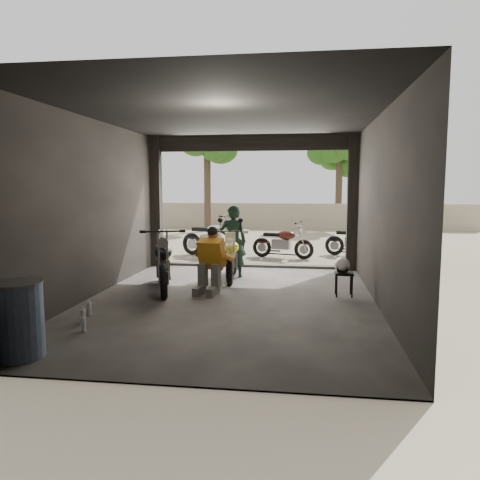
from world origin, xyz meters
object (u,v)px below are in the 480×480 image
(rider, at_px, (233,242))
(sign_post, at_px, (384,205))
(mechanic, at_px, (209,262))
(stool, at_px, (344,276))
(oil_drum, at_px, (17,321))
(outside_bike_a, at_px, (212,236))
(main_bike, at_px, (232,254))
(outside_bike_b, at_px, (283,240))
(helmet, at_px, (342,265))
(left_bike, at_px, (163,259))
(outside_bike_c, at_px, (356,238))

(rider, bearing_deg, sign_post, -157.68)
(mechanic, bearing_deg, sign_post, 50.75)
(stool, bearing_deg, mechanic, -178.17)
(mechanic, height_order, oil_drum, mechanic)
(outside_bike_a, bearing_deg, stool, -120.19)
(main_bike, height_order, outside_bike_b, main_bike)
(outside_bike_a, relative_size, helmet, 6.14)
(outside_bike_a, relative_size, outside_bike_b, 1.18)
(outside_bike_a, bearing_deg, left_bike, -158.29)
(outside_bike_b, bearing_deg, outside_bike_c, -60.49)
(outside_bike_c, distance_m, helmet, 5.01)
(main_bike, distance_m, stool, 2.61)
(rider, distance_m, stool, 2.74)
(left_bike, xyz_separation_m, sign_post, (4.61, 3.31, 0.93))
(rider, distance_m, sign_post, 4.00)
(rider, xyz_separation_m, mechanic, (-0.21, -1.58, -0.19))
(outside_bike_a, distance_m, mechanic, 4.56)
(outside_bike_b, xyz_separation_m, stool, (1.32, -4.41, -0.14))
(rider, xyz_separation_m, sign_post, (3.47, 1.85, 0.75))
(main_bike, bearing_deg, left_bike, -137.28)
(oil_drum, distance_m, sign_post, 8.79)
(outside_bike_a, height_order, outside_bike_c, outside_bike_a)
(left_bike, height_order, oil_drum, left_bike)
(outside_bike_a, relative_size, stool, 3.98)
(outside_bike_c, bearing_deg, outside_bike_b, 125.63)
(outside_bike_a, height_order, outside_bike_b, outside_bike_a)
(outside_bike_a, height_order, sign_post, sign_post)
(rider, distance_m, mechanic, 1.60)
(outside_bike_a, bearing_deg, rider, -137.31)
(helmet, bearing_deg, sign_post, 88.74)
(outside_bike_b, relative_size, oil_drum, 1.69)
(outside_bike_a, xyz_separation_m, helmet, (3.27, -4.37, -0.02))
(mechanic, xyz_separation_m, stool, (2.47, 0.08, -0.22))
(outside_bike_c, relative_size, rider, 0.99)
(rider, xyz_separation_m, helmet, (2.23, -1.46, -0.21))
(outside_bike_c, bearing_deg, mechanic, 167.81)
(helmet, bearing_deg, outside_bike_b, 125.68)
(left_bike, bearing_deg, helmet, -18.04)
(outside_bike_b, bearing_deg, oil_drum, 175.61)
(stool, height_order, oil_drum, oil_drum)
(left_bike, bearing_deg, sign_post, 17.68)
(outside_bike_c, height_order, stool, outside_bike_c)
(outside_bike_b, bearing_deg, left_bike, 168.60)
(oil_drum, bearing_deg, helmet, 42.91)
(outside_bike_b, distance_m, oil_drum, 8.50)
(main_bike, height_order, helmet, main_bike)
(outside_bike_c, distance_m, sign_post, 1.98)
(main_bike, distance_m, helmet, 2.55)
(left_bike, relative_size, oil_drum, 2.00)
(stool, bearing_deg, helmet, 135.02)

